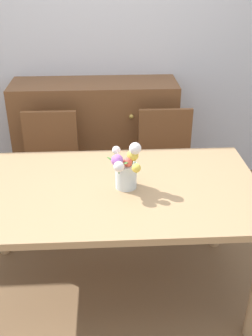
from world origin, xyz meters
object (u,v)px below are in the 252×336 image
(dining_table, at_px, (111,200))
(chair_left, at_px, (51,162))
(flower_vase, at_px, (126,168))
(chair_right, at_px, (166,160))
(dresser, at_px, (96,137))

(dining_table, xyz_separation_m, chair_left, (-0.45, 0.82, -0.17))
(chair_left, xyz_separation_m, flower_vase, (0.54, -0.83, 0.38))
(dining_table, height_order, chair_right, chair_right)
(chair_left, bearing_deg, chair_right, -180.00)
(chair_left, relative_size, flower_vase, 3.22)
(chair_right, xyz_separation_m, dresser, (-0.56, 0.51, -0.02))
(dresser, xyz_separation_m, flower_vase, (0.20, -1.34, 0.40))
(chair_right, bearing_deg, chair_left, 0.00)
(chair_left, height_order, dresser, dresser)
(dining_table, relative_size, flower_vase, 6.20)
(dining_table, distance_m, chair_right, 0.95)
(dresser, bearing_deg, chair_left, -124.13)
(dining_table, height_order, dresser, dresser)
(chair_right, relative_size, dresser, 0.64)
(chair_right, bearing_deg, dining_table, 61.34)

